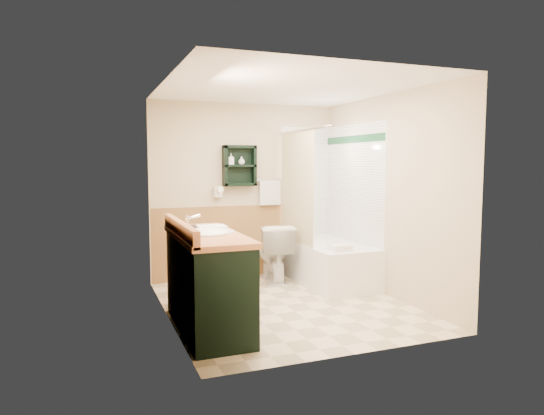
# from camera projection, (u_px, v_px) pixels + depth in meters

# --- Properties ---
(floor) EXTENTS (3.00, 3.00, 0.00)m
(floor) POSITION_uv_depth(u_px,v_px,m) (286.00, 305.00, 5.43)
(floor) COLOR beige
(floor) RESTS_ON ground
(back_wall) EXTENTS (2.60, 0.04, 2.40)m
(back_wall) POSITION_uv_depth(u_px,v_px,m) (244.00, 191.00, 6.73)
(back_wall) COLOR beige
(back_wall) RESTS_ON ground
(left_wall) EXTENTS (0.04, 3.00, 2.40)m
(left_wall) POSITION_uv_depth(u_px,v_px,m) (165.00, 202.00, 4.85)
(left_wall) COLOR beige
(left_wall) RESTS_ON ground
(right_wall) EXTENTS (0.04, 3.00, 2.40)m
(right_wall) POSITION_uv_depth(u_px,v_px,m) (388.00, 196.00, 5.79)
(right_wall) COLOR beige
(right_wall) RESTS_ON ground
(ceiling) EXTENTS (2.60, 3.00, 0.04)m
(ceiling) POSITION_uv_depth(u_px,v_px,m) (286.00, 86.00, 5.21)
(ceiling) COLOR white
(ceiling) RESTS_ON back_wall
(wainscot_left) EXTENTS (2.98, 2.98, 1.00)m
(wainscot_left) POSITION_uv_depth(u_px,v_px,m) (170.00, 270.00, 4.93)
(wainscot_left) COLOR #AF7C47
(wainscot_left) RESTS_ON left_wall
(wainscot_back) EXTENTS (2.58, 2.58, 1.00)m
(wainscot_back) POSITION_uv_depth(u_px,v_px,m) (245.00, 241.00, 6.77)
(wainscot_back) COLOR #AF7C47
(wainscot_back) RESTS_ON back_wall
(mirror_frame) EXTENTS (1.30, 1.30, 1.00)m
(mirror_frame) POSITION_uv_depth(u_px,v_px,m) (179.00, 173.00, 4.33)
(mirror_frame) COLOR olive
(mirror_frame) RESTS_ON left_wall
(mirror_glass) EXTENTS (1.20, 1.20, 0.90)m
(mirror_glass) POSITION_uv_depth(u_px,v_px,m) (179.00, 173.00, 4.33)
(mirror_glass) COLOR white
(mirror_glass) RESTS_ON left_wall
(tile_right) EXTENTS (1.50, 1.50, 2.10)m
(tile_right) POSITION_uv_depth(u_px,v_px,m) (353.00, 203.00, 6.49)
(tile_right) COLOR white
(tile_right) RESTS_ON right_wall
(tile_back) EXTENTS (0.95, 0.95, 2.10)m
(tile_back) POSITION_uv_depth(u_px,v_px,m) (312.00, 200.00, 7.07)
(tile_back) COLOR white
(tile_back) RESTS_ON back_wall
(tile_accent) EXTENTS (1.50, 1.50, 0.10)m
(tile_accent) POSITION_uv_depth(u_px,v_px,m) (353.00, 139.00, 6.41)
(tile_accent) COLOR #154A2A
(tile_accent) RESTS_ON right_wall
(wall_shelf) EXTENTS (0.45, 0.15, 0.55)m
(wall_shelf) POSITION_uv_depth(u_px,v_px,m) (240.00, 166.00, 6.56)
(wall_shelf) COLOR black
(wall_shelf) RESTS_ON back_wall
(hair_dryer) EXTENTS (0.10, 0.24, 0.18)m
(hair_dryer) POSITION_uv_depth(u_px,v_px,m) (218.00, 192.00, 6.51)
(hair_dryer) COLOR white
(hair_dryer) RESTS_ON back_wall
(towel_bar) EXTENTS (0.40, 0.06, 0.40)m
(towel_bar) POSITION_uv_depth(u_px,v_px,m) (269.00, 180.00, 6.78)
(towel_bar) COLOR silver
(towel_bar) RESTS_ON back_wall
(curtain_rod) EXTENTS (0.03, 1.60, 0.03)m
(curtain_rod) POSITION_uv_depth(u_px,v_px,m) (302.00, 130.00, 6.13)
(curtain_rod) COLOR silver
(curtain_rod) RESTS_ON back_wall
(shower_curtain) EXTENTS (1.05, 1.05, 1.70)m
(shower_curtain) POSITION_uv_depth(u_px,v_px,m) (296.00, 196.00, 6.37)
(shower_curtain) COLOR beige
(shower_curtain) RESTS_ON curtain_rod
(vanity) EXTENTS (0.59, 1.47, 0.93)m
(vanity) POSITION_uv_depth(u_px,v_px,m) (208.00, 281.00, 4.62)
(vanity) COLOR black
(vanity) RESTS_ON ground
(bathtub) EXTENTS (0.80, 1.50, 0.54)m
(bathtub) POSITION_uv_depth(u_px,v_px,m) (329.00, 263.00, 6.42)
(bathtub) COLOR white
(bathtub) RESTS_ON ground
(toilet) EXTENTS (0.55, 0.84, 0.77)m
(toilet) POSITION_uv_depth(u_px,v_px,m) (273.00, 253.00, 6.50)
(toilet) COLOR white
(toilet) RESTS_ON ground
(counter_towel) EXTENTS (0.28, 0.22, 0.04)m
(counter_towel) POSITION_uv_depth(u_px,v_px,m) (212.00, 228.00, 4.82)
(counter_towel) COLOR silver
(counter_towel) RESTS_ON vanity
(vanity_book) EXTENTS (0.19, 0.04, 0.25)m
(vanity_book) POSITION_uv_depth(u_px,v_px,m) (182.00, 217.00, 4.84)
(vanity_book) COLOR black
(vanity_book) RESTS_ON vanity
(tub_towel) EXTENTS (0.24, 0.20, 0.07)m
(tub_towel) POSITION_uv_depth(u_px,v_px,m) (340.00, 248.00, 5.84)
(tub_towel) COLOR silver
(tub_towel) RESTS_ON bathtub
(soap_bottle_a) EXTENTS (0.09, 0.16, 0.07)m
(soap_bottle_a) POSITION_uv_depth(u_px,v_px,m) (231.00, 162.00, 6.51)
(soap_bottle_a) COLOR white
(soap_bottle_a) RESTS_ON wall_shelf
(soap_bottle_b) EXTENTS (0.09, 0.11, 0.09)m
(soap_bottle_b) POSITION_uv_depth(u_px,v_px,m) (242.00, 161.00, 6.56)
(soap_bottle_b) COLOR white
(soap_bottle_b) RESTS_ON wall_shelf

